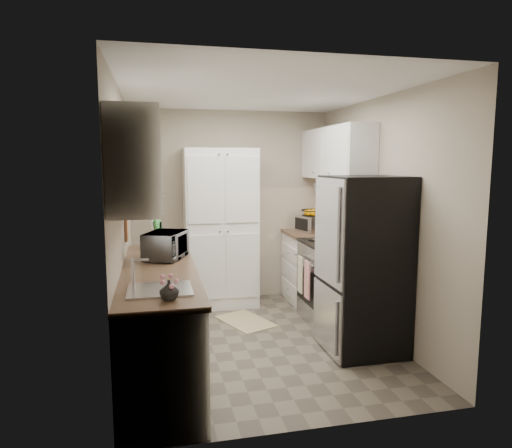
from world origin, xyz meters
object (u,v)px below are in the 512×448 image
at_px(electric_range, 334,281).
at_px(pantry_cabinet, 220,228).
at_px(toaster_oven, 312,224).
at_px(microwave, 166,245).
at_px(wine_bottle, 161,237).
at_px(refrigerator, 364,265).

bearing_deg(electric_range, pantry_cabinet, 141.78).
bearing_deg(electric_range, toaster_oven, 87.94).
height_order(pantry_cabinet, microwave, pantry_cabinet).
relative_size(microwave, toaster_oven, 1.24).
height_order(electric_range, microwave, microwave).
bearing_deg(toaster_oven, microwave, -161.53).
bearing_deg(pantry_cabinet, wine_bottle, -131.17).
distance_m(microwave, wine_bottle, 0.50).
bearing_deg(toaster_oven, pantry_cabinet, 161.18).
height_order(electric_range, wine_bottle, wine_bottle).
height_order(refrigerator, microwave, refrigerator).
height_order(microwave, toaster_oven, microwave).
relative_size(refrigerator, microwave, 3.68).
distance_m(refrigerator, wine_bottle, 2.09).
bearing_deg(pantry_cabinet, electric_range, -38.22).
relative_size(electric_range, toaster_oven, 3.03).
bearing_deg(microwave, toaster_oven, -34.33).
distance_m(pantry_cabinet, electric_range, 1.58).
relative_size(pantry_cabinet, wine_bottle, 7.56).
relative_size(wine_bottle, toaster_oven, 0.71).
xyz_separation_m(electric_range, toaster_oven, (0.03, 0.85, 0.55)).
distance_m(electric_range, toaster_oven, 1.01).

